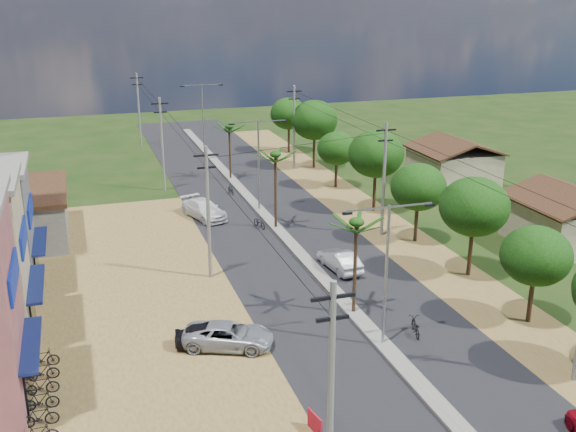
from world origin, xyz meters
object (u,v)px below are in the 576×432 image
Objects in this scene: car_parked_silver at (229,336)px; moto_rider_east at (415,327)px; car_silver_mid at (340,261)px; car_parked_dark at (209,335)px; roadside_sign at (315,423)px; car_white_far at (204,210)px; parked_scooter_row at (40,409)px.

car_parked_silver is 2.72× the size of moto_rider_east.
car_parked_dark is at bearing 29.73° from car_silver_mid.
roadside_sign is at bearing -144.80° from car_parked_silver.
car_white_far is 21.93m from car_parked_dark.
car_parked_silver is 8.61m from roadside_sign.
moto_rider_east is (0.57, -9.87, -0.23)m from car_silver_mid.
car_silver_mid is at bearing -70.76° from moto_rider_east.
car_silver_mid is 0.83× the size of car_white_far.
car_parked_dark reaches higher than parked_scooter_row.
car_parked_dark reaches higher than moto_rider_east.
car_white_far is (-6.70, 14.03, 0.05)m from car_silver_mid.
moto_rider_east is (7.27, -23.90, -0.28)m from car_white_far.
car_parked_silver is at bearing 20.97° from parked_scooter_row.
roadside_sign is at bearing 54.17° from moto_rider_east.
moto_rider_east is at bearing -77.36° from car_parked_silver.
car_white_far reaches higher than car_parked_silver.
parked_scooter_row reaches higher than moto_rider_east.
moto_rider_east is at bearing -94.31° from car_parked_dark.
car_parked_silver is at bearing 5.95° from moto_rider_east.
car_silver_mid is 18.22m from roadside_sign.
car_parked_silver is at bearing -110.84° from car_parked_dark.
car_parked_silver reaches higher than moto_rider_east.
parked_scooter_row is (-9.50, -3.64, -0.18)m from car_parked_silver.
car_parked_silver is 4.29× the size of roadside_sign.
moto_rider_east is 0.19× the size of parked_scooter_row.
car_silver_mid is 0.45× the size of parked_scooter_row.
car_parked_silver is at bearing 92.09° from roadside_sign.
roadside_sign is at bearing -111.24° from car_white_far.
parked_scooter_row reaches higher than roadside_sign.
car_white_far reaches higher than moto_rider_east.
car_parked_silver is (-9.68, -8.07, -0.03)m from car_silver_mid.
car_white_far is 0.54× the size of parked_scooter_row.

